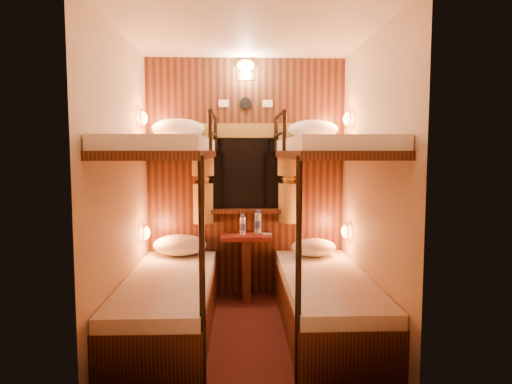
{
  "coord_description": "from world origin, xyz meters",
  "views": [
    {
      "loc": [
        -0.07,
        -3.61,
        1.48
      ],
      "look_at": [
        0.07,
        0.15,
        1.14
      ],
      "focal_mm": 32.0,
      "sensor_mm": 36.0,
      "label": 1
    }
  ],
  "objects_px": {
    "bottle_left": "(243,226)",
    "bunk_left": "(168,264)",
    "bottle_right": "(258,223)",
    "bunk_right": "(326,262)",
    "table": "(246,258)"
  },
  "relations": [
    {
      "from": "bottle_left",
      "to": "bunk_left",
      "type": "bearing_deg",
      "value": -128.73
    },
    {
      "from": "bottle_left",
      "to": "bottle_right",
      "type": "height_order",
      "value": "bottle_right"
    },
    {
      "from": "bunk_right",
      "to": "bottle_right",
      "type": "distance_m",
      "value": 1.01
    },
    {
      "from": "bunk_right",
      "to": "table",
      "type": "bearing_deg",
      "value": 129.67
    },
    {
      "from": "bunk_right",
      "to": "bottle_right",
      "type": "height_order",
      "value": "bunk_right"
    },
    {
      "from": "table",
      "to": "bunk_left",
      "type": "bearing_deg",
      "value": -129.67
    },
    {
      "from": "bunk_right",
      "to": "table",
      "type": "distance_m",
      "value": 1.02
    },
    {
      "from": "bunk_left",
      "to": "bottle_left",
      "type": "relative_size",
      "value": 9.03
    },
    {
      "from": "table",
      "to": "bottle_left",
      "type": "bearing_deg",
      "value": -154.98
    },
    {
      "from": "table",
      "to": "bottle_right",
      "type": "xyz_separation_m",
      "value": [
        0.12,
        0.06,
        0.34
      ]
    },
    {
      "from": "bottle_left",
      "to": "table",
      "type": "bearing_deg",
      "value": 25.02
    },
    {
      "from": "bunk_left",
      "to": "table",
      "type": "distance_m",
      "value": 1.02
    },
    {
      "from": "bottle_left",
      "to": "bunk_right",
      "type": "bearing_deg",
      "value": -48.29
    },
    {
      "from": "bunk_right",
      "to": "bottle_left",
      "type": "distance_m",
      "value": 1.04
    },
    {
      "from": "bottle_left",
      "to": "bottle_right",
      "type": "distance_m",
      "value": 0.17
    }
  ]
}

